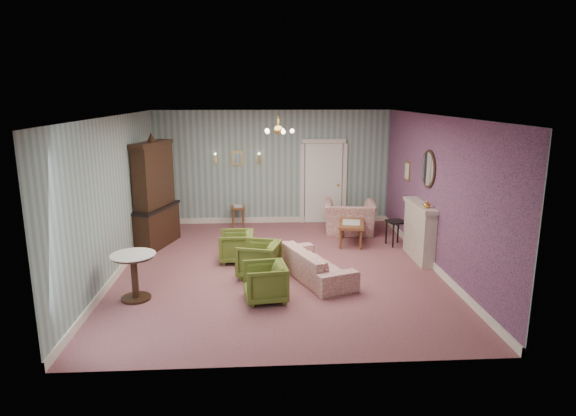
{
  "coord_description": "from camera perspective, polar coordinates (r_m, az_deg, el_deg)",
  "views": [
    {
      "loc": [
        -0.37,
        -8.98,
        3.28
      ],
      "look_at": [
        0.2,
        0.4,
        1.1
      ],
      "focal_mm": 30.65,
      "sensor_mm": 36.0,
      "label": 1
    }
  ],
  "objects": [
    {
      "name": "sconce_right",
      "position": [
        12.52,
        -3.37,
        5.79
      ],
      "size": [
        0.16,
        0.12,
        0.3
      ],
      "primitive_type": null,
      "color": "gold",
      "rests_on": "wall_back"
    },
    {
      "name": "fireplace",
      "position": [
        10.28,
        14.98,
        -2.62
      ],
      "size": [
        0.3,
        1.4,
        1.16
      ],
      "primitive_type": null,
      "color": "beige",
      "rests_on": "floor"
    },
    {
      "name": "oval_mirror",
      "position": [
        10.06,
        15.94,
        4.38
      ],
      "size": [
        0.04,
        0.76,
        0.84
      ],
      "primitive_type": null,
      "color": "white",
      "rests_on": "wall_right"
    },
    {
      "name": "nesting_table",
      "position": [
        12.51,
        -5.82,
        -0.88
      ],
      "size": [
        0.39,
        0.47,
        0.56
      ],
      "primitive_type": null,
      "rotation": [
        0.0,
        0.0,
        0.12
      ],
      "color": "brown",
      "rests_on": "floor"
    },
    {
      "name": "wall_right",
      "position": [
        9.77,
        16.78,
        1.69
      ],
      "size": [
        0.0,
        7.0,
        7.0
      ],
      "primitive_type": "plane",
      "rotation": [
        1.57,
        0.0,
        -1.57
      ],
      "color": "gray",
      "rests_on": "ground"
    },
    {
      "name": "wingback_chair",
      "position": [
        11.87,
        7.14,
        -0.49
      ],
      "size": [
        1.28,
        0.92,
        1.04
      ],
      "primitive_type": "imported",
      "rotation": [
        0.0,
        0.0,
        3.01
      ],
      "color": "#A1414F",
      "rests_on": "floor"
    },
    {
      "name": "pedestal_table",
      "position": [
        8.43,
        -17.37,
        -7.61
      ],
      "size": [
        0.77,
        0.77,
        0.79
      ],
      "primitive_type": null,
      "rotation": [
        0.0,
        0.0,
        -0.07
      ],
      "color": "black",
      "rests_on": "floor"
    },
    {
      "name": "coffee_table",
      "position": [
        11.1,
        7.32,
        -2.9
      ],
      "size": [
        0.73,
        1.07,
        0.5
      ],
      "primitive_type": null,
      "rotation": [
        0.0,
        0.0,
        -0.2
      ],
      "color": "brown",
      "rests_on": "floor"
    },
    {
      "name": "burgundy_cushion",
      "position": [
        11.73,
        7.03,
        -0.85
      ],
      "size": [
        0.41,
        0.28,
        0.39
      ],
      "primitive_type": "cube",
      "rotation": [
        0.17,
        0.0,
        -0.35
      ],
      "color": "maroon",
      "rests_on": "wingback_chair"
    },
    {
      "name": "gilt_mirror_back",
      "position": [
        12.56,
        -5.89,
        5.76
      ],
      "size": [
        0.28,
        0.06,
        0.36
      ],
      "primitive_type": null,
      "color": "gold",
      "rests_on": "wall_back"
    },
    {
      "name": "wall_right_floral",
      "position": [
        9.76,
        16.7,
        1.69
      ],
      "size": [
        0.0,
        7.0,
        7.0
      ],
      "primitive_type": "plane",
      "rotation": [
        1.57,
        0.0,
        -1.57
      ],
      "color": "#B65B7E",
      "rests_on": "ground"
    },
    {
      "name": "ceiling",
      "position": [
        9.0,
        -1.14,
        10.63
      ],
      "size": [
        7.0,
        7.0,
        0.0
      ],
      "primitive_type": "plane",
      "rotation": [
        3.14,
        0.0,
        0.0
      ],
      "color": "white",
      "rests_on": "ground"
    },
    {
      "name": "mantel_vase",
      "position": [
        9.76,
        15.82,
        0.44
      ],
      "size": [
        0.15,
        0.15,
        0.15
      ],
      "primitive_type": "imported",
      "color": "gold",
      "rests_on": "fireplace"
    },
    {
      "name": "floor",
      "position": [
        9.57,
        -1.06,
        -6.99
      ],
      "size": [
        7.0,
        7.0,
        0.0
      ],
      "primitive_type": "plane",
      "color": "#8F5359",
      "rests_on": "ground"
    },
    {
      "name": "olive_chair_b",
      "position": [
        9.07,
        -3.42,
        -5.75
      ],
      "size": [
        0.82,
        0.85,
        0.72
      ],
      "primitive_type": "imported",
      "rotation": [
        0.0,
        0.0,
        -1.85
      ],
      "color": "#596824",
      "rests_on": "floor"
    },
    {
      "name": "sconce_left",
      "position": [
        12.57,
        -8.41,
        5.7
      ],
      "size": [
        0.16,
        0.12,
        0.3
      ],
      "primitive_type": null,
      "color": "gold",
      "rests_on": "wall_back"
    },
    {
      "name": "dresser",
      "position": [
        11.06,
        -15.32,
        1.86
      ],
      "size": [
        0.91,
        1.55,
        2.44
      ],
      "primitive_type": null,
      "rotation": [
        0.0,
        0.0,
        -0.3
      ],
      "color": "black",
      "rests_on": "floor"
    },
    {
      "name": "olive_chair_a",
      "position": [
        8.04,
        -2.69,
        -8.39
      ],
      "size": [
        0.7,
        0.74,
        0.69
      ],
      "primitive_type": "imported",
      "rotation": [
        0.0,
        0.0,
        -1.44
      ],
      "color": "#596824",
      "rests_on": "floor"
    },
    {
      "name": "olive_chair_c",
      "position": [
        9.91,
        -6.01,
        -4.28
      ],
      "size": [
        0.62,
        0.67,
        0.68
      ],
      "primitive_type": "imported",
      "rotation": [
        0.0,
        0.0,
        -1.58
      ],
      "color": "#596824",
      "rests_on": "floor"
    },
    {
      "name": "framed_print",
      "position": [
        11.37,
        13.69,
        4.19
      ],
      "size": [
        0.04,
        0.34,
        0.42
      ],
      "primitive_type": null,
      "color": "gold",
      "rests_on": "wall_right"
    },
    {
      "name": "sofa_chintz",
      "position": [
        8.97,
        3.2,
        -5.9
      ],
      "size": [
        1.19,
        1.96,
        0.74
      ],
      "primitive_type": "imported",
      "rotation": [
        0.0,
        0.0,
        1.94
      ],
      "color": "#A1414F",
      "rests_on": "floor"
    },
    {
      "name": "chandelier",
      "position": [
        9.02,
        -1.13,
        8.92
      ],
      "size": [
        0.56,
        0.56,
        0.36
      ],
      "primitive_type": null,
      "color": "gold",
      "rests_on": "ceiling"
    },
    {
      "name": "side_table_black",
      "position": [
        11.15,
        12.39,
        -2.85
      ],
      "size": [
        0.46,
        0.46,
        0.56
      ],
      "primitive_type": null,
      "rotation": [
        0.0,
        0.0,
        0.27
      ],
      "color": "black",
      "rests_on": "floor"
    },
    {
      "name": "door",
      "position": [
        12.75,
        4.12,
        3.09
      ],
      "size": [
        1.12,
        0.12,
        2.16
      ],
      "primitive_type": null,
      "color": "white",
      "rests_on": "floor"
    },
    {
      "name": "wall_left",
      "position": [
        9.54,
        -19.41,
        1.24
      ],
      "size": [
        0.0,
        7.0,
        7.0
      ],
      "primitive_type": "plane",
      "rotation": [
        1.57,
        0.0,
        1.57
      ],
      "color": "gray",
      "rests_on": "ground"
    },
    {
      "name": "wall_front",
      "position": [
        5.79,
        0.35,
        -5.37
      ],
      "size": [
        6.0,
        0.0,
        6.0
      ],
      "primitive_type": "plane",
      "rotation": [
        -1.57,
        0.0,
        0.0
      ],
      "color": "gray",
      "rests_on": "ground"
    },
    {
      "name": "wall_back",
      "position": [
        12.62,
        -1.76,
        4.72
      ],
      "size": [
        6.0,
        0.0,
        6.0
      ],
      "primitive_type": "plane",
      "rotation": [
        1.57,
        0.0,
        0.0
      ],
      "color": "gray",
      "rests_on": "ground"
    }
  ]
}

